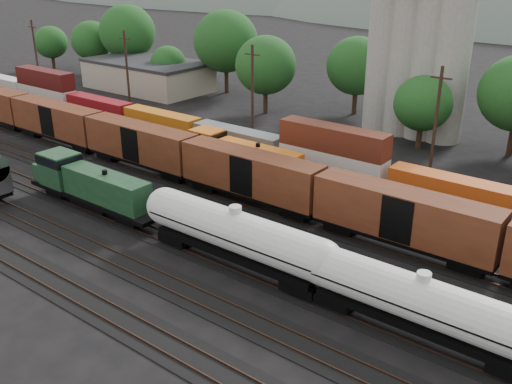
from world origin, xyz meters
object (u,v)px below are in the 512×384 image
Objects in this scene: green_locomotive at (87,183)px; grain_silo at (416,49)px; orange_locomotive at (237,155)px; tank_car_a at (236,233)px.

green_locomotive is 0.57× the size of grain_silo.
grain_silo is (8.02, 26.00, 8.85)m from orange_locomotive.
tank_car_a is at bearing -50.71° from orange_locomotive.
tank_car_a is 1.08× the size of orange_locomotive.
green_locomotive is 16.06m from orange_locomotive.
orange_locomotive is at bearing 129.29° from tank_car_a.
green_locomotive is at bearing -108.56° from grain_silo.
green_locomotive is at bearing 180.00° from tank_car_a.
tank_car_a is 42.08m from grain_silo.
grain_silo reaches higher than green_locomotive.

